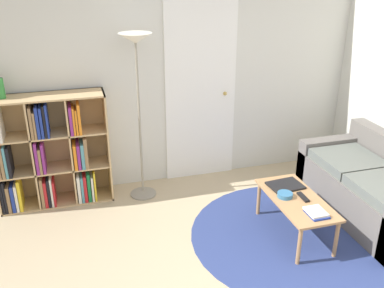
{
  "coord_description": "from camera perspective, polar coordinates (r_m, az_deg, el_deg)",
  "views": [
    {
      "loc": [
        -1.12,
        -2.26,
        2.4
      ],
      "look_at": [
        -0.12,
        1.21,
        0.85
      ],
      "focal_mm": 40.0,
      "sensor_mm": 36.0,
      "label": 1
    }
  ],
  "objects": [
    {
      "name": "laptop",
      "position": [
        4.26,
        12.34,
        -5.41
      ],
      "size": [
        0.34,
        0.27,
        0.02
      ],
      "color": "black",
      "rests_on": "coffee_table"
    },
    {
      "name": "remote",
      "position": [
        4.1,
        14.59,
        -6.86
      ],
      "size": [
        0.05,
        0.17,
        0.02
      ],
      "color": "black",
      "rests_on": "coffee_table"
    },
    {
      "name": "bottle_middle",
      "position": [
        4.49,
        -24.23,
        6.83
      ],
      "size": [
        0.08,
        0.08,
        0.24
      ],
      "color": "#2D8438",
      "rests_on": "bookshelf"
    },
    {
      "name": "wall_back",
      "position": [
        4.76,
        -1.95,
        9.71
      ],
      "size": [
        7.17,
        0.11,
        2.6
      ],
      "color": "silver",
      "rests_on": "ground_plane"
    },
    {
      "name": "bowl",
      "position": [
        4.07,
        12.29,
        -6.65
      ],
      "size": [
        0.14,
        0.14,
        0.04
      ],
      "color": "teal",
      "rests_on": "coffee_table"
    },
    {
      "name": "couch",
      "position": [
        4.72,
        23.36,
        -5.62
      ],
      "size": [
        0.8,
        1.58,
        0.74
      ],
      "color": "#66605B",
      "rests_on": "ground_plane"
    },
    {
      "name": "bookshelf",
      "position": [
        4.67,
        -18.73,
        -1.35
      ],
      "size": [
        1.15,
        0.34,
        1.19
      ],
      "color": "tan",
      "rests_on": "ground_plane"
    },
    {
      "name": "book_stack_on_table",
      "position": [
        3.88,
        16.24,
        -8.79
      ],
      "size": [
        0.16,
        0.2,
        0.03
      ],
      "color": "navy",
      "rests_on": "coffee_table"
    },
    {
      "name": "rug",
      "position": [
        4.26,
        13.24,
        -11.75
      ],
      "size": [
        1.93,
        1.93,
        0.01
      ],
      "color": "navy",
      "rests_on": "ground_plane"
    },
    {
      "name": "floor_lamp",
      "position": [
        4.3,
        -7.42,
        10.93
      ],
      "size": [
        0.33,
        0.33,
        1.77
      ],
      "color": "gray",
      "rests_on": "ground_plane"
    },
    {
      "name": "coffee_table",
      "position": [
        4.11,
        13.7,
        -7.59
      ],
      "size": [
        0.44,
        0.9,
        0.39
      ],
      "color": "#AD7F51",
      "rests_on": "ground_plane"
    }
  ]
}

